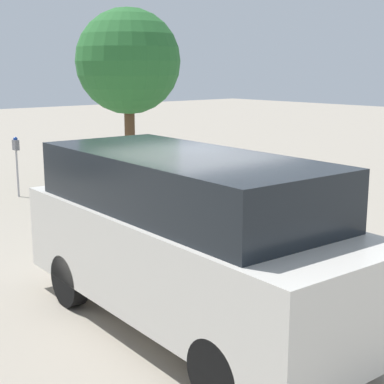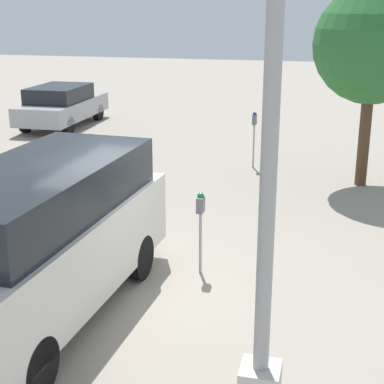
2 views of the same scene
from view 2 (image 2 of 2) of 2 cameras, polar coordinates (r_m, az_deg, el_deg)
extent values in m
plane|color=gray|center=(9.52, -4.07, -9.29)|extent=(80.00, 80.00, 0.00)
cylinder|color=#9E9EA3|center=(9.81, 0.82, -4.93)|extent=(0.05, 0.05, 1.08)
cube|color=slate|center=(9.57, 0.84, -1.24)|extent=(0.20, 0.11, 0.26)
sphere|color=#14662D|center=(9.52, 0.84, -0.37)|extent=(0.11, 0.11, 0.11)
cylinder|color=#9E9EA3|center=(16.24, 6.00, 4.43)|extent=(0.05, 0.05, 1.21)
cube|color=slate|center=(16.09, 6.08, 6.98)|extent=(0.20, 0.11, 0.26)
sphere|color=navy|center=(16.06, 6.10, 7.51)|extent=(0.11, 0.11, 0.11)
cylinder|color=#9E9E9E|center=(5.70, 7.58, 5.30)|extent=(0.17, 0.17, 5.12)
cube|color=beige|center=(8.55, -14.56, -6.07)|extent=(5.27, 2.18, 1.17)
cube|color=black|center=(8.33, -14.60, 0.15)|extent=(4.23, 1.97, 0.70)
cylinder|color=black|center=(7.23, -15.00, -16.08)|extent=(0.75, 0.27, 0.73)
cylinder|color=black|center=(9.73, -5.12, -6.29)|extent=(0.75, 0.27, 0.73)
cylinder|color=black|center=(10.44, -13.78, -5.03)|extent=(0.75, 0.27, 0.73)
cube|color=#9E9EA3|center=(22.38, -12.41, 7.90)|extent=(4.48, 1.91, 0.65)
cube|color=black|center=(22.09, -12.75, 9.31)|extent=(2.47, 1.73, 0.54)
cube|color=orange|center=(24.60, -11.49, 8.41)|extent=(0.08, 0.12, 0.20)
cylinder|color=black|center=(24.01, -12.72, 7.74)|extent=(0.64, 0.23, 0.64)
cylinder|color=black|center=(23.35, -9.09, 7.68)|extent=(0.64, 0.23, 0.64)
cylinder|color=black|center=(21.60, -15.86, 6.41)|extent=(0.64, 0.23, 0.64)
cylinder|color=black|center=(20.87, -11.93, 6.32)|extent=(0.64, 0.23, 0.64)
cylinder|color=#513823|center=(15.05, 16.37, 5.17)|extent=(0.28, 0.28, 2.45)
sphere|color=#28662D|center=(14.75, 17.12, 13.53)|extent=(2.79, 2.79, 2.79)
camera|label=1|loc=(8.60, -64.93, 0.25)|focal=55.00mm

